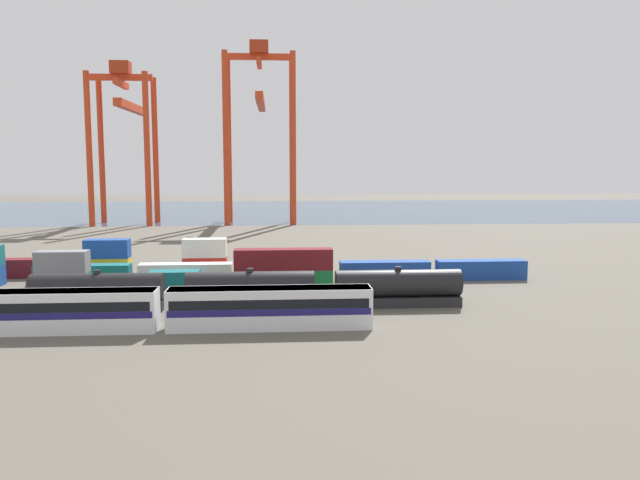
{
  "coord_description": "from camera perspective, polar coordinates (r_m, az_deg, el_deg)",
  "views": [
    {
      "loc": [
        12.6,
        -78.64,
        15.47
      ],
      "look_at": [
        19.23,
        15.02,
        4.19
      ],
      "focal_mm": 35.16,
      "sensor_mm": 36.0,
      "label": 1
    }
  ],
  "objects": [
    {
      "name": "ground_plane",
      "position": [
        120.3,
        -10.03,
        -0.64
      ],
      "size": [
        420.0,
        420.0,
        0.0
      ],
      "primitive_type": "plane",
      "color": "#5B564C"
    },
    {
      "name": "harbour_water",
      "position": [
        216.45,
        -7.38,
        2.7
      ],
      "size": [
        400.0,
        110.0,
        0.01
      ],
      "primitive_type": "cube",
      "color": "#384C60",
      "rests_on": "ground_plane"
    },
    {
      "name": "passenger_train",
      "position": [
        63.48,
        -23.21,
        -5.83
      ],
      "size": [
        59.68,
        3.14,
        3.9
      ],
      "color": "silver",
      "rests_on": "ground_plane"
    },
    {
      "name": "freight_tank_row",
      "position": [
        68.34,
        -6.35,
        -4.49
      ],
      "size": [
        46.12,
        2.94,
        4.4
      ],
      "color": "#232326",
      "rests_on": "ground_plane"
    },
    {
      "name": "shipping_container_2",
      "position": [
        81.95,
        -22.33,
        -3.63
      ],
      "size": [
        6.04,
        2.44,
        2.6
      ],
      "primitive_type": "cube",
      "color": "#197538",
      "rests_on": "ground_plane"
    },
    {
      "name": "shipping_container_3",
      "position": [
        81.54,
        -22.41,
        -1.83
      ],
      "size": [
        6.04,
        2.44,
        2.6
      ],
      "primitive_type": "cube",
      "color": "slate",
      "rests_on": "shipping_container_2"
    },
    {
      "name": "shipping_container_4",
      "position": [
        78.79,
        -13.08,
        -3.69
      ],
      "size": [
        6.04,
        2.44,
        2.6
      ],
      "primitive_type": "cube",
      "color": "#146066",
      "rests_on": "ground_plane"
    },
    {
      "name": "shipping_container_5",
      "position": [
        77.81,
        -3.33,
        -3.65
      ],
      "size": [
        12.1,
        2.44,
        2.6
      ],
      "primitive_type": "cube",
      "color": "#197538",
      "rests_on": "ground_plane"
    },
    {
      "name": "shipping_container_6",
      "position": [
        77.38,
        -3.34,
        -1.76
      ],
      "size": [
        12.1,
        2.44,
        2.6
      ],
      "primitive_type": "cube",
      "color": "maroon",
      "rests_on": "shipping_container_5"
    },
    {
      "name": "shipping_container_10",
      "position": [
        87.2,
        -20.75,
        -2.95
      ],
      "size": [
        12.1,
        2.44,
        2.6
      ],
      "primitive_type": "cube",
      "color": "#146066",
      "rests_on": "ground_plane"
    },
    {
      "name": "shipping_container_11",
      "position": [
        84.35,
        -12.1,
        -2.97
      ],
      "size": [
        12.1,
        2.44,
        2.6
      ],
      "primitive_type": "cube",
      "color": "silver",
      "rests_on": "ground_plane"
    },
    {
      "name": "shipping_container_12",
      "position": [
        83.52,
        -3.07,
        -2.93
      ],
      "size": [
        12.1,
        2.44,
        2.6
      ],
      "primitive_type": "cube",
      "color": "gold",
      "rests_on": "ground_plane"
    },
    {
      "name": "shipping_container_13",
      "position": [
        84.77,
        5.91,
        -2.81
      ],
      "size": [
        12.1,
        2.44,
        2.6
      ],
      "primitive_type": "cube",
      "color": "#1C4299",
      "rests_on": "ground_plane"
    },
    {
      "name": "shipping_container_14",
      "position": [
        88.01,
        14.43,
        -2.63
      ],
      "size": [
        12.1,
        2.44,
        2.6
      ],
      "primitive_type": "cube",
      "color": "#1C4299",
      "rests_on": "ground_plane"
    },
    {
      "name": "shipping_container_17",
      "position": [
        96.54,
        -26.47,
        -2.31
      ],
      "size": [
        12.1,
        2.44,
        2.6
      ],
      "primitive_type": "cube",
      "color": "maroon",
      "rests_on": "ground_plane"
    },
    {
      "name": "shipping_container_18",
      "position": [
        92.25,
        -18.73,
        -2.35
      ],
      "size": [
        6.04,
        2.44,
        2.6
      ],
      "primitive_type": "cube",
      "color": "gold",
      "rests_on": "ground_plane"
    },
    {
      "name": "shipping_container_19",
      "position": [
        91.89,
        -18.8,
        -0.75
      ],
      "size": [
        6.04,
        2.44,
        2.6
      ],
      "primitive_type": "cube",
      "color": "#1C4299",
      "rests_on": "shipping_container_18"
    },
    {
      "name": "shipping_container_20",
      "position": [
        89.78,
        -10.41,
        -2.34
      ],
      "size": [
        6.04,
        2.44,
        2.6
      ],
      "primitive_type": "cube",
      "color": "#AD211C",
      "rests_on": "ground_plane"
    },
    {
      "name": "shipping_container_21",
      "position": [
        89.41,
        -10.45,
        -0.7
      ],
      "size": [
        6.04,
        2.44,
        2.6
      ],
      "primitive_type": "cube",
      "color": "silver",
      "rests_on": "shipping_container_20"
    },
    {
      "name": "gantry_crane_west",
      "position": [
        174.52,
        -17.32,
        9.91
      ],
      "size": [
        15.86,
        35.28,
        41.73
      ],
      "color": "red",
      "rests_on": "ground_plane"
    },
    {
      "name": "gantry_crane_central",
      "position": [
        170.66,
        -5.47,
        11.19
      ],
      "size": [
        18.7,
        38.48,
        47.27
      ],
      "color": "red",
      "rests_on": "ground_plane"
    }
  ]
}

